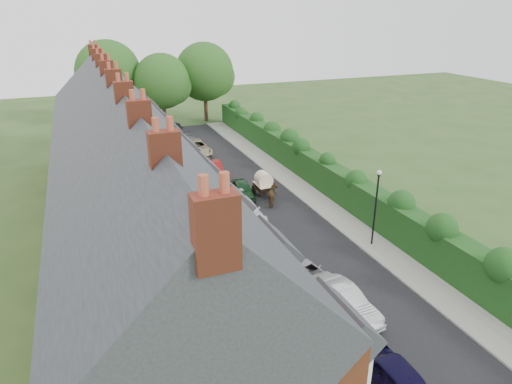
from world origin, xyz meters
TOP-DOWN VIEW (x-y plane):
  - ground at (0.00, 0.00)m, footprint 140.00×140.00m
  - road at (-0.50, 11.00)m, footprint 6.00×58.00m
  - pavement_hedge_side at (3.60, 11.00)m, footprint 2.20×58.00m
  - pavement_house_side at (-4.35, 11.00)m, footprint 1.70×58.00m
  - kerb_hedge_side at (2.55, 11.00)m, footprint 0.18×58.00m
  - kerb_house_side at (-3.55, 11.00)m, footprint 0.18×58.00m
  - hedge at (5.40, 11.00)m, footprint 2.10×58.00m
  - terrace_row at (-10.87, 9.98)m, footprint 9.05×40.50m
  - garden_wall_row at (-5.35, 10.00)m, footprint 0.35×40.35m
  - lamppost at (3.40, 4.00)m, footprint 0.32×0.32m
  - tree_far_left at (-2.65, 40.08)m, footprint 7.14×6.80m
  - tree_far_right at (3.39, 42.08)m, footprint 7.98×7.60m
  - tree_far_back at (-8.59, 43.08)m, footprint 8.40×8.00m
  - car_silver_a at (-2.19, -1.48)m, footprint 2.27×4.73m
  - car_silver_b at (-3.00, 1.40)m, footprint 3.64×5.75m
  - car_white at (-3.00, 10.60)m, footprint 2.25×5.18m
  - car_green at (-1.67, 14.63)m, footprint 2.15×4.07m
  - car_red at (-2.69, 19.63)m, footprint 2.21×4.86m
  - car_beige at (-2.23, 27.40)m, footprint 2.70×5.43m
  - car_grey at (-2.63, 29.40)m, footprint 2.47×5.57m
  - car_black at (-2.42, 36.50)m, footprint 1.91×4.35m
  - horse at (0.04, 12.30)m, footprint 1.41×2.01m
  - horse_cart at (0.04, 14.28)m, footprint 1.30×2.88m

SIDE VIEW (x-z plane):
  - ground at x=0.00m, z-range 0.00..0.00m
  - road at x=-0.50m, z-range 0.00..0.02m
  - pavement_hedge_side at x=3.60m, z-range 0.00..0.12m
  - pavement_house_side at x=-4.35m, z-range 0.00..0.12m
  - kerb_hedge_side at x=2.55m, z-range 0.00..0.13m
  - kerb_house_side at x=-3.55m, z-range 0.00..0.13m
  - garden_wall_row at x=-5.35m, z-range -0.09..1.01m
  - car_green at x=-1.67m, z-range 0.00..1.32m
  - car_black at x=-2.42m, z-range 0.00..1.46m
  - car_beige at x=-2.23m, z-range 0.00..1.48m
  - car_silver_b at x=-3.00m, z-range 0.00..1.48m
  - car_white at x=-3.00m, z-range 0.00..1.48m
  - car_silver_a at x=-2.19m, z-range 0.00..1.50m
  - car_red at x=-2.69m, z-range 0.00..1.55m
  - horse at x=0.04m, z-range 0.00..1.55m
  - car_grey at x=-2.63m, z-range 0.00..1.59m
  - horse_cart at x=0.04m, z-range 0.15..2.23m
  - hedge at x=5.40m, z-range 0.18..3.03m
  - lamppost at x=3.40m, z-range 0.72..5.88m
  - terrace_row at x=-10.87m, z-range -1.28..10.22m
  - tree_far_left at x=-2.65m, z-range 1.07..10.36m
  - tree_far_right at x=3.39m, z-range 1.16..11.47m
  - tree_far_back at x=-8.59m, z-range 1.21..12.03m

